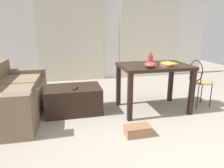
{
  "coord_description": "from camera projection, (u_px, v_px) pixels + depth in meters",
  "views": [
    {
      "loc": [
        -1.26,
        -1.65,
        1.38
      ],
      "look_at": [
        -0.49,
        1.61,
        0.43
      ],
      "focal_mm": 32.39,
      "sensor_mm": 36.0,
      "label": 1
    }
  ],
  "objects": [
    {
      "name": "shoebox",
      "position": [
        138.0,
        131.0,
        2.65
      ],
      "size": [
        0.34,
        0.19,
        0.13
      ],
      "color": "#996B47",
      "rests_on": "ground"
    },
    {
      "name": "ground_plane",
      "position": [
        140.0,
        107.0,
        3.6
      ],
      "size": [
        9.11,
        9.11,
        0.0
      ],
      "primitive_type": "plane",
      "color": "gray"
    },
    {
      "name": "bottle_near",
      "position": [
        150.0,
        60.0,
        3.21
      ],
      "size": [
        0.08,
        0.08,
        0.21
      ],
      "color": "#99332D",
      "rests_on": "craft_table"
    },
    {
      "name": "wire_chair",
      "position": [
        199.0,
        78.0,
        3.55
      ],
      "size": [
        0.37,
        0.37,
        0.84
      ],
      "color": "#B7844C",
      "rests_on": "ground"
    },
    {
      "name": "wall_back",
      "position": [
        111.0,
        32.0,
        5.42
      ],
      "size": [
        5.57,
        0.1,
        2.49
      ],
      "primitive_type": "cube",
      "color": "silver",
      "rests_on": "ground"
    },
    {
      "name": "book_stack",
      "position": [
        169.0,
        65.0,
        3.14
      ],
      "size": [
        0.24,
        0.28,
        0.06
      ],
      "color": "#4C4C51",
      "rests_on": "craft_table"
    },
    {
      "name": "craft_table",
      "position": [
        154.0,
        72.0,
        3.34
      ],
      "size": [
        1.13,
        0.77,
        0.79
      ],
      "color": "black",
      "rests_on": "ground"
    },
    {
      "name": "curtains",
      "position": [
        112.0,
        40.0,
        5.39
      ],
      "size": [
        3.81,
        0.03,
        2.12
      ],
      "color": "beige",
      "rests_on": "ground"
    },
    {
      "name": "tv_remote_primary",
      "position": [
        75.0,
        88.0,
        3.2
      ],
      "size": [
        0.1,
        0.15,
        0.02
      ],
      "primitive_type": "cube",
      "rotation": [
        0.0,
        0.0,
        -0.41
      ],
      "color": "#232326",
      "rests_on": "coffee_table"
    },
    {
      "name": "scissors",
      "position": [
        170.0,
        61.0,
        3.61
      ],
      "size": [
        0.11,
        0.06,
        0.0
      ],
      "color": "#9EA0A5",
      "rests_on": "craft_table"
    },
    {
      "name": "bowl",
      "position": [
        150.0,
        65.0,
        3.03
      ],
      "size": [
        0.18,
        0.18,
        0.09
      ],
      "primitive_type": "ellipsoid",
      "color": "#9E3833",
      "rests_on": "craft_table"
    },
    {
      "name": "coffee_table",
      "position": [
        74.0,
        100.0,
        3.36
      ],
      "size": [
        0.88,
        0.59,
        0.43
      ],
      "color": "black",
      "rests_on": "ground"
    },
    {
      "name": "couch",
      "position": [
        10.0,
        97.0,
        3.19
      ],
      "size": [
        0.89,
        1.79,
        0.8
      ],
      "color": "brown",
      "rests_on": "ground"
    }
  ]
}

